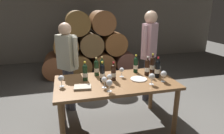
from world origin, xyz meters
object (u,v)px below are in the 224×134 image
wine_bottle_2 (152,65)px  tasting_notebook (83,87)px  dining_table (115,87)px  wine_bottle_4 (113,72)px  wine_glass_0 (152,77)px  wine_glass_2 (61,79)px  wine_glass_5 (109,83)px  wine_bottle_6 (102,73)px  sommelier_presenting (149,48)px  serving_plate (139,79)px  wine_glass_7 (104,80)px  wine_bottle_8 (85,72)px  wine_bottle_5 (157,69)px  wine_glass_1 (164,74)px  wine_glass_6 (110,77)px  taster_seated_left (67,60)px  wine_bottle_3 (136,65)px  wine_glass_3 (122,70)px  wine_bottle_0 (96,68)px  wine_glass_4 (158,67)px  wine_bottle_1 (102,67)px  wine_bottle_7 (147,67)px

wine_bottle_2 → tasting_notebook: size_ratio=1.45×
dining_table → wine_bottle_4: (-0.02, 0.04, 0.21)m
wine_bottle_2 → wine_bottle_4: size_ratio=1.16×
wine_glass_0 → wine_glass_2: bearing=169.0°
wine_bottle_2 → wine_glass_5: bearing=-148.2°
wine_bottle_6 → sommelier_presenting: (1.04, 0.71, 0.16)m
serving_plate → wine_glass_7: bearing=-163.3°
wine_bottle_6 → wine_glass_7: (-0.02, -0.23, -0.02)m
wine_bottle_8 → sommelier_presenting: sommelier_presenting is taller
wine_bottle_2 → wine_bottle_5: bearing=-93.4°
wine_glass_5 → wine_glass_7: size_ratio=1.03×
wine_glass_1 → wine_glass_6: wine_glass_1 is taller
wine_bottle_5 → wine_bottle_8: wine_bottle_5 is taller
wine_bottle_2 → taster_seated_left: (-1.31, 0.53, 0.03)m
serving_plate → taster_seated_left: size_ratio=0.16×
wine_glass_2 → serving_plate: (1.09, -0.02, -0.10)m
wine_bottle_2 → wine_glass_2: 1.42m
wine_bottle_3 → wine_glass_3: size_ratio=2.02×
wine_glass_0 → wine_glass_5: wine_glass_0 is taller
wine_glass_2 → serving_plate: size_ratio=0.65×
wine_bottle_8 → serving_plate: wine_bottle_8 is taller
wine_glass_1 → tasting_notebook: size_ratio=0.73×
wine_bottle_8 → taster_seated_left: bearing=111.4°
dining_table → wine_bottle_4: bearing=115.5°
wine_bottle_0 → wine_glass_4: bearing=-10.2°
wine_bottle_5 → wine_glass_2: size_ratio=2.04×
wine_glass_2 → serving_plate: wine_glass_2 is taller
wine_bottle_8 → wine_bottle_6: bearing=-20.8°
wine_glass_3 → tasting_notebook: (-0.62, -0.29, -0.09)m
wine_bottle_8 → wine_bottle_1: bearing=34.4°
taster_seated_left → dining_table: bearing=-48.0°
wine_bottle_5 → wine_glass_5: bearing=-159.0°
wine_bottle_0 → wine_bottle_4: size_ratio=1.05×
wine_bottle_3 → wine_glass_4: size_ratio=1.88×
wine_glass_4 → wine_glass_5: same height
serving_plate → wine_glass_2: bearing=179.1°
wine_bottle_3 → wine_bottle_4: (-0.44, -0.25, -0.01)m
wine_bottle_0 → wine_bottle_5: wine_bottle_5 is taller
wine_bottle_8 → wine_glass_4: bearing=-0.1°
wine_glass_5 → sommelier_presenting: sommelier_presenting is taller
dining_table → wine_bottle_1: (-0.13, 0.32, 0.22)m
wine_bottle_3 → wine_bottle_6: wine_bottle_6 is taller
wine_bottle_7 → wine_glass_6: size_ratio=2.04×
wine_bottle_5 → wine_glass_5: (-0.81, -0.31, -0.03)m
wine_glass_6 → tasting_notebook: bearing=-173.9°
sommelier_presenting → taster_seated_left: bearing=-178.9°
dining_table → wine_glass_1: size_ratio=10.59×
wine_glass_5 → tasting_notebook: 0.38m
wine_bottle_3 → wine_glass_6: bearing=-143.3°
wine_glass_2 → wine_bottle_7: bearing=5.6°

